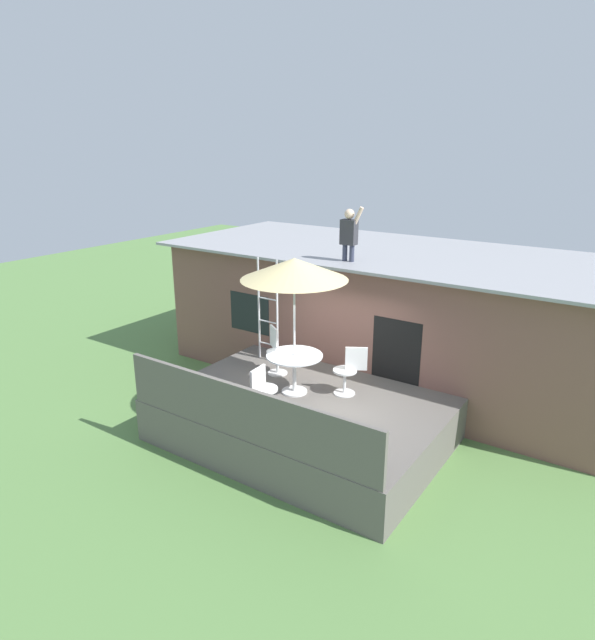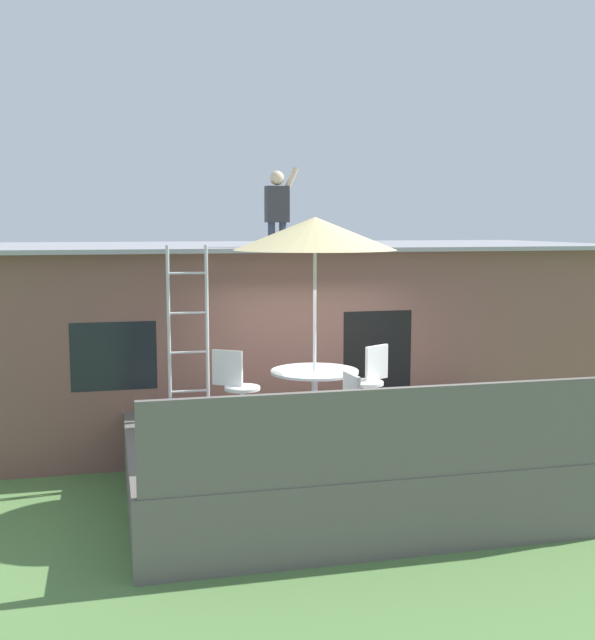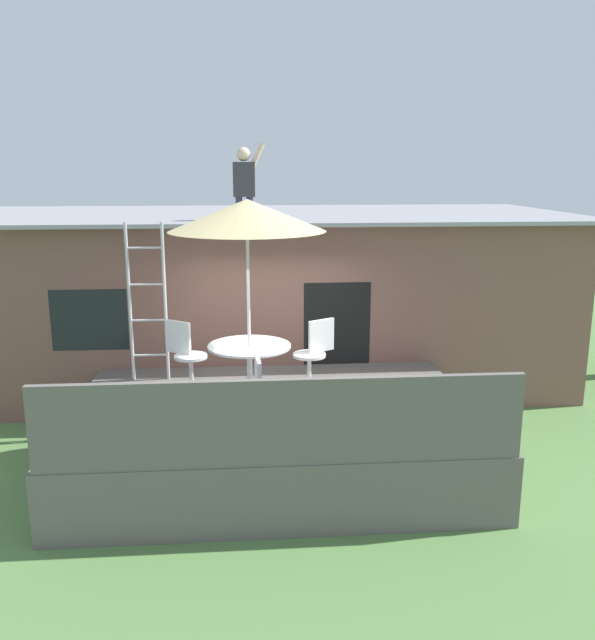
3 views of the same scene
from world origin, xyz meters
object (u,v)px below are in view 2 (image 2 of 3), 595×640
Objects in this scene: patio_table at (315,384)px; patio_chair_left at (237,388)px; person_figure at (278,203)px; step_ladder at (188,333)px; patio_chair_near at (347,415)px; patio_chair_right at (370,383)px; patio_umbrella at (315,234)px.

patio_table is 1.13× the size of patio_chair_left.
step_ladder is at bearing -145.33° from person_figure.
person_figure is at bearing -2.29° from patio_chair_near.
patio_chair_right and patio_chair_near have the same top height.
patio_chair_left is (-0.84, 0.57, -0.13)m from patio_table.
person_figure is at bearing 93.78° from patio_chair_left.
step_ladder is (-1.38, 1.03, 0.51)m from patio_table.
patio_chair_left is at bearing -120.40° from person_figure.
patio_chair_left is at bearing 145.81° from patio_umbrella.
patio_chair_left is 1.00× the size of patio_chair_near.
person_figure is 2.86m from patio_chair_right.
step_ladder is 2.39× the size of patio_chair_left.
patio_chair_near is (0.09, -3.02, -2.29)m from person_figure.
step_ladder reaches higher than patio_table.
step_ladder is (-1.38, 1.03, -1.25)m from patio_umbrella.
patio_umbrella is at bearing -36.67° from step_ladder.
patio_umbrella is 2.76× the size of patio_chair_left.
patio_chair_right is (0.88, -1.46, -2.29)m from person_figure.
patio_table is at bearing 0.00° from patio_chair_left.
person_figure is at bearing 34.67° from step_ladder.
patio_chair_left is 1.70m from patio_chair_right.
patio_chair_right is at bearing -59.01° from person_figure.
patio_chair_near is at bearing -26.55° from patio_chair_left.
patio_chair_near is (0.07, -1.05, -0.13)m from patio_table.
patio_chair_near is at bearing -55.12° from step_ladder.
patio_chair_near reaches higher than patio_table.
step_ladder is 2.39× the size of patio_chair_right.
patio_chair_right is at bearing 32.07° from patio_chair_left.
person_figure reaches higher than step_ladder.
patio_chair_right is (1.70, -0.06, 0.00)m from patio_chair_left.
person_figure reaches higher than patio_chair_right.
patio_umbrella reaches higher than patio_chair_near.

